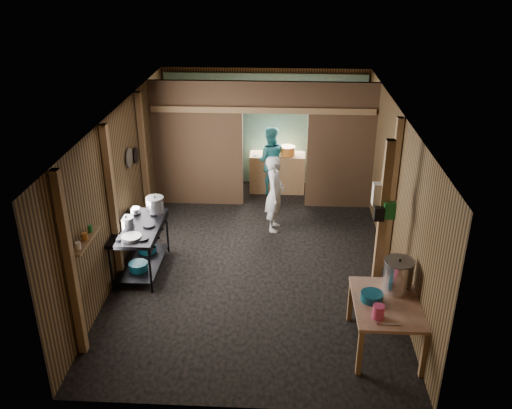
# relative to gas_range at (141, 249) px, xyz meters

# --- Properties ---
(floor) EXTENTS (4.50, 7.00, 0.00)m
(floor) POSITION_rel_gas_range_xyz_m (1.88, 0.56, -0.42)
(floor) COLOR black
(floor) RESTS_ON ground
(ceiling) EXTENTS (4.50, 7.00, 0.00)m
(ceiling) POSITION_rel_gas_range_xyz_m (1.88, 0.56, 2.18)
(ceiling) COLOR #423C36
(ceiling) RESTS_ON ground
(wall_back) EXTENTS (4.50, 0.00, 2.60)m
(wall_back) POSITION_rel_gas_range_xyz_m (1.88, 4.06, 0.88)
(wall_back) COLOR brown
(wall_back) RESTS_ON ground
(wall_front) EXTENTS (4.50, 0.00, 2.60)m
(wall_front) POSITION_rel_gas_range_xyz_m (1.88, -2.94, 0.88)
(wall_front) COLOR brown
(wall_front) RESTS_ON ground
(wall_left) EXTENTS (0.00, 7.00, 2.60)m
(wall_left) POSITION_rel_gas_range_xyz_m (-0.37, 0.56, 0.88)
(wall_left) COLOR brown
(wall_left) RESTS_ON ground
(wall_right) EXTENTS (0.00, 7.00, 2.60)m
(wall_right) POSITION_rel_gas_range_xyz_m (4.13, 0.56, 0.88)
(wall_right) COLOR brown
(wall_right) RESTS_ON ground
(partition_left) EXTENTS (1.85, 0.10, 2.60)m
(partition_left) POSITION_rel_gas_range_xyz_m (0.55, 2.76, 0.88)
(partition_left) COLOR #422A1A
(partition_left) RESTS_ON floor
(partition_right) EXTENTS (1.35, 0.10, 2.60)m
(partition_right) POSITION_rel_gas_range_xyz_m (3.46, 2.76, 0.88)
(partition_right) COLOR #422A1A
(partition_right) RESTS_ON floor
(partition_header) EXTENTS (1.30, 0.10, 0.60)m
(partition_header) POSITION_rel_gas_range_xyz_m (2.13, 2.76, 1.88)
(partition_header) COLOR #422A1A
(partition_header) RESTS_ON wall_back
(turquoise_panel) EXTENTS (4.40, 0.06, 2.50)m
(turquoise_panel) POSITION_rel_gas_range_xyz_m (1.88, 4.00, 0.83)
(turquoise_panel) COLOR #6EA69D
(turquoise_panel) RESTS_ON wall_back
(back_counter) EXTENTS (1.20, 0.50, 0.85)m
(back_counter) POSITION_rel_gas_range_xyz_m (2.18, 3.51, 0.01)
(back_counter) COLOR #926F4A
(back_counter) RESTS_ON floor
(wall_clock) EXTENTS (0.20, 0.03, 0.20)m
(wall_clock) POSITION_rel_gas_range_xyz_m (2.13, 3.96, 1.48)
(wall_clock) COLOR white
(wall_clock) RESTS_ON wall_back
(post_left_a) EXTENTS (0.10, 0.12, 2.60)m
(post_left_a) POSITION_rel_gas_range_xyz_m (-0.30, -2.04, 0.88)
(post_left_a) COLOR #926F4A
(post_left_a) RESTS_ON floor
(post_left_b) EXTENTS (0.10, 0.12, 2.60)m
(post_left_b) POSITION_rel_gas_range_xyz_m (-0.30, -0.24, 0.88)
(post_left_b) COLOR #926F4A
(post_left_b) RESTS_ON floor
(post_left_c) EXTENTS (0.10, 0.12, 2.60)m
(post_left_c) POSITION_rel_gas_range_xyz_m (-0.30, 1.76, 0.88)
(post_left_c) COLOR #926F4A
(post_left_c) RESTS_ON floor
(post_right) EXTENTS (0.10, 0.12, 2.60)m
(post_right) POSITION_rel_gas_range_xyz_m (4.06, 0.36, 0.88)
(post_right) COLOR #926F4A
(post_right) RESTS_ON floor
(post_free) EXTENTS (0.12, 0.12, 2.60)m
(post_free) POSITION_rel_gas_range_xyz_m (3.73, -0.74, 0.88)
(post_free) COLOR #926F4A
(post_free) RESTS_ON floor
(cross_beam) EXTENTS (4.40, 0.12, 0.12)m
(cross_beam) POSITION_rel_gas_range_xyz_m (1.88, 2.71, 1.63)
(cross_beam) COLOR #926F4A
(cross_beam) RESTS_ON wall_left
(pan_lid_big) EXTENTS (0.03, 0.34, 0.34)m
(pan_lid_big) POSITION_rel_gas_range_xyz_m (-0.33, 0.96, 1.23)
(pan_lid_big) COLOR slate
(pan_lid_big) RESTS_ON wall_left
(pan_lid_small) EXTENTS (0.03, 0.30, 0.30)m
(pan_lid_small) POSITION_rel_gas_range_xyz_m (-0.33, 1.36, 1.13)
(pan_lid_small) COLOR black
(pan_lid_small) RESTS_ON wall_left
(wall_shelf) EXTENTS (0.14, 0.80, 0.03)m
(wall_shelf) POSITION_rel_gas_range_xyz_m (-0.27, -1.54, 0.98)
(wall_shelf) COLOR #926F4A
(wall_shelf) RESTS_ON wall_left
(jar_white) EXTENTS (0.07, 0.07, 0.10)m
(jar_white) POSITION_rel_gas_range_xyz_m (-0.27, -1.79, 1.05)
(jar_white) COLOR white
(jar_white) RESTS_ON wall_shelf
(jar_yellow) EXTENTS (0.08, 0.08, 0.10)m
(jar_yellow) POSITION_rel_gas_range_xyz_m (-0.27, -1.54, 1.05)
(jar_yellow) COLOR #C8742A
(jar_yellow) RESTS_ON wall_shelf
(jar_green) EXTENTS (0.06, 0.06, 0.10)m
(jar_green) POSITION_rel_gas_range_xyz_m (-0.27, -1.32, 1.05)
(jar_green) COLOR #19712C
(jar_green) RESTS_ON wall_shelf
(bag_white) EXTENTS (0.22, 0.15, 0.32)m
(bag_white) POSITION_rel_gas_range_xyz_m (3.68, -0.66, 1.36)
(bag_white) COLOR white
(bag_white) RESTS_ON post_free
(bag_green) EXTENTS (0.16, 0.12, 0.24)m
(bag_green) POSITION_rel_gas_range_xyz_m (3.80, -0.80, 1.18)
(bag_green) COLOR #19712C
(bag_green) RESTS_ON post_free
(bag_black) EXTENTS (0.14, 0.10, 0.20)m
(bag_black) POSITION_rel_gas_range_xyz_m (3.66, -0.82, 1.13)
(bag_black) COLOR black
(bag_black) RESTS_ON post_free
(gas_range) EXTENTS (0.73, 1.42, 0.84)m
(gas_range) POSITION_rel_gas_range_xyz_m (0.00, 0.00, 0.00)
(gas_range) COLOR black
(gas_range) RESTS_ON floor
(prep_table) EXTENTS (0.88, 1.21, 0.71)m
(prep_table) POSITION_rel_gas_range_xyz_m (3.71, -1.74, -0.06)
(prep_table) COLOR tan
(prep_table) RESTS_ON floor
(stove_pot_large) EXTENTS (0.33, 0.33, 0.31)m
(stove_pot_large) POSITION_rel_gas_range_xyz_m (0.17, 0.50, 0.55)
(stove_pot_large) COLOR silver
(stove_pot_large) RESTS_ON gas_range
(stove_pot_med) EXTENTS (0.27, 0.27, 0.21)m
(stove_pot_med) POSITION_rel_gas_range_xyz_m (-0.17, -0.07, 0.50)
(stove_pot_med) COLOR silver
(stove_pot_med) RESTS_ON gas_range
(stove_saucepan) EXTENTS (0.20, 0.20, 0.11)m
(stove_saucepan) POSITION_rel_gas_range_xyz_m (-0.17, 0.44, 0.47)
(stove_saucepan) COLOR silver
(stove_saucepan) RESTS_ON gas_range
(frying_pan) EXTENTS (0.46, 0.60, 0.07)m
(frying_pan) POSITION_rel_gas_range_xyz_m (0.00, -0.43, 0.44)
(frying_pan) COLOR slate
(frying_pan) RESTS_ON gas_range
(blue_tub_front) EXTENTS (0.30, 0.30, 0.13)m
(blue_tub_front) POSITION_rel_gas_range_xyz_m (0.00, -0.24, -0.19)
(blue_tub_front) COLOR #0D4658
(blue_tub_front) RESTS_ON gas_range
(blue_tub_back) EXTENTS (0.32, 0.32, 0.13)m
(blue_tub_back) POSITION_rel_gas_range_xyz_m (0.00, 0.36, -0.19)
(blue_tub_back) COLOR #0D4658
(blue_tub_back) RESTS_ON gas_range
(stock_pot) EXTENTS (0.50, 0.50, 0.47)m
(stock_pot) POSITION_rel_gas_range_xyz_m (3.87, -1.44, 0.51)
(stock_pot) COLOR silver
(stock_pot) RESTS_ON prep_table
(wash_basin) EXTENTS (0.38, 0.38, 0.11)m
(wash_basin) POSITION_rel_gas_range_xyz_m (3.51, -1.70, 0.35)
(wash_basin) COLOR #0D4658
(wash_basin) RESTS_ON prep_table
(pink_bucket) EXTENTS (0.15, 0.15, 0.18)m
(pink_bucket) POSITION_rel_gas_range_xyz_m (3.53, -2.08, 0.38)
(pink_bucket) COLOR #D73F72
(pink_bucket) RESTS_ON prep_table
(knife) EXTENTS (0.30, 0.04, 0.01)m
(knife) POSITION_rel_gas_range_xyz_m (3.65, -2.21, 0.30)
(knife) COLOR silver
(knife) RESTS_ON prep_table
(yellow_tub) EXTENTS (0.34, 0.34, 0.19)m
(yellow_tub) POSITION_rel_gas_range_xyz_m (2.39, 3.51, 0.53)
(yellow_tub) COLOR #C8742A
(yellow_tub) RESTS_ON back_counter
(cook) EXTENTS (0.40, 0.57, 1.48)m
(cook) POSITION_rel_gas_range_xyz_m (2.16, 1.64, 0.32)
(cook) COLOR white
(cook) RESTS_ON floor
(worker_back) EXTENTS (0.76, 0.62, 1.49)m
(worker_back) POSITION_rel_gas_range_xyz_m (2.01, 3.42, 0.33)
(worker_back) COLOR teal
(worker_back) RESTS_ON floor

